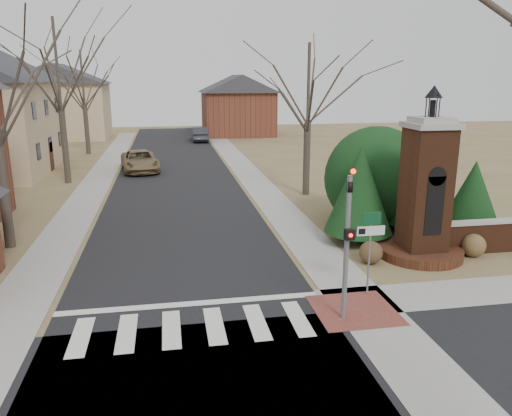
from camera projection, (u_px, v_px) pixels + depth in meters
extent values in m
plane|color=brown|center=(195.00, 342.00, 13.10)|extent=(120.00, 120.00, 0.00)
cube|color=black|center=(176.00, 179.00, 34.04)|extent=(8.00, 70.00, 0.01)
cube|color=black|center=(204.00, 416.00, 10.25)|extent=(120.00, 8.00, 0.01)
cube|color=silver|center=(193.00, 327.00, 13.86)|extent=(8.00, 2.20, 0.02)
cube|color=silver|center=(190.00, 304.00, 15.29)|extent=(8.00, 0.35, 0.02)
cube|color=gray|center=(251.00, 176.00, 34.93)|extent=(2.00, 60.00, 0.02)
cube|color=gray|center=(97.00, 182.00, 33.16)|extent=(2.00, 60.00, 0.02)
cube|color=brown|center=(354.00, 310.00, 14.87)|extent=(2.40, 2.40, 0.02)
cylinder|color=slate|center=(346.00, 250.00, 13.87)|extent=(0.14, 0.14, 4.20)
imported|color=black|center=(350.00, 181.00, 13.38)|extent=(0.15, 0.18, 0.90)
sphere|color=#FF0C05|center=(353.00, 171.00, 13.09)|extent=(0.14, 0.14, 0.14)
cube|color=black|center=(350.00, 234.00, 13.57)|extent=(0.28, 0.16, 0.30)
sphere|color=#FF0C05|center=(351.00, 235.00, 13.49)|extent=(0.11, 0.11, 0.11)
cylinder|color=slate|center=(369.00, 256.00, 15.63)|extent=(0.06, 0.06, 2.60)
cube|color=silver|center=(371.00, 231.00, 15.40)|extent=(0.90, 0.03, 0.30)
cube|color=black|center=(362.00, 231.00, 15.33)|extent=(0.22, 0.02, 0.18)
cube|color=#0D4022|center=(372.00, 218.00, 15.29)|extent=(0.60, 0.03, 0.40)
cylinder|color=#4E2817|center=(420.00, 252.00, 19.35)|extent=(3.20, 3.20, 0.36)
cube|color=#4E2817|center=(425.00, 194.00, 18.76)|extent=(1.50, 1.50, 5.00)
cube|color=black|center=(434.00, 206.00, 18.15)|extent=(0.70, 0.10, 2.20)
cube|color=gray|center=(431.00, 125.00, 18.11)|extent=(1.70, 1.70, 0.20)
cube|color=gray|center=(432.00, 120.00, 18.06)|extent=(1.30, 1.30, 0.20)
cylinder|color=black|center=(433.00, 109.00, 17.96)|extent=(0.20, 0.20, 0.60)
cone|color=black|center=(434.00, 91.00, 17.80)|extent=(0.64, 0.64, 0.45)
cube|color=tan|center=(61.00, 111.00, 55.98)|extent=(10.00, 8.00, 6.00)
cube|color=tan|center=(27.00, 75.00, 52.96)|extent=(0.75, 0.75, 3.08)
cube|color=brown|center=(238.00, 114.00, 59.52)|extent=(8.00, 8.00, 5.00)
cube|color=brown|center=(220.00, 85.00, 56.75)|extent=(0.75, 0.75, 2.80)
cylinder|color=#473D33|center=(357.00, 237.00, 20.93)|extent=(0.20, 0.20, 0.50)
cone|color=black|center=(360.00, 189.00, 20.41)|extent=(2.80, 2.80, 3.60)
cylinder|color=#473D33|center=(416.00, 225.00, 22.64)|extent=(0.20, 0.20, 0.50)
cone|color=black|center=(421.00, 174.00, 22.04)|extent=(3.40, 3.40, 4.20)
cylinder|color=#473D33|center=(469.00, 229.00, 22.02)|extent=(0.20, 0.20, 0.50)
cone|color=black|center=(473.00, 193.00, 21.60)|extent=(2.40, 2.40, 2.80)
sphere|color=black|center=(376.00, 174.00, 23.07)|extent=(4.80, 4.80, 4.80)
cylinder|color=#473D33|center=(3.00, 189.00, 19.86)|extent=(0.40, 0.40, 4.83)
cylinder|color=#473D33|center=(65.00, 144.00, 32.21)|extent=(0.40, 0.40, 5.04)
cylinder|color=#473D33|center=(87.00, 129.00, 44.58)|extent=(0.40, 0.40, 4.41)
cylinder|color=#473D33|center=(307.00, 159.00, 29.08)|extent=(0.40, 0.40, 4.20)
imported|color=olive|center=(140.00, 161.00, 36.69)|extent=(3.20, 5.73, 1.51)
imported|color=#33353B|center=(200.00, 134.00, 53.79)|extent=(1.67, 4.69, 1.54)
sphere|color=#4F3A24|center=(371.00, 252.00, 18.53)|extent=(0.87, 0.87, 0.87)
sphere|color=brown|center=(474.00, 245.00, 19.24)|extent=(0.91, 0.91, 0.91)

